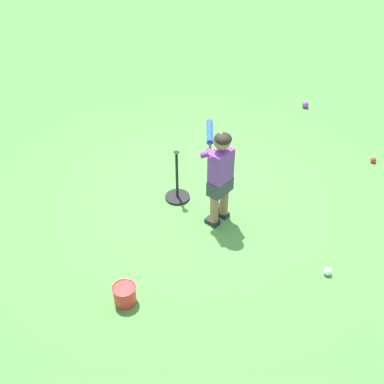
{
  "coord_description": "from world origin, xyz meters",
  "views": [
    {
      "loc": [
        -4.15,
        1.31,
        3.44
      ],
      "look_at": [
        -0.42,
        0.16,
        0.45
      ],
      "focal_mm": 45.72,
      "sensor_mm": 36.0,
      "label": 1
    }
  ],
  "objects_px": {
    "play_ball_far_left": "(373,160)",
    "play_ball_far_right": "(305,105)",
    "child_batter": "(220,169)",
    "play_ball_center_lawn": "(328,272)",
    "batting_tee": "(177,191)",
    "toy_bucket": "(125,294)"
  },
  "relations": [
    {
      "from": "play_ball_far_left",
      "to": "toy_bucket",
      "type": "relative_size",
      "value": 0.33
    },
    {
      "from": "child_batter",
      "to": "batting_tee",
      "type": "relative_size",
      "value": 1.74
    },
    {
      "from": "play_ball_far_left",
      "to": "play_ball_far_right",
      "type": "bearing_deg",
      "value": 4.65
    },
    {
      "from": "child_batter",
      "to": "play_ball_center_lawn",
      "type": "height_order",
      "value": "child_batter"
    },
    {
      "from": "play_ball_center_lawn",
      "to": "batting_tee",
      "type": "height_order",
      "value": "batting_tee"
    },
    {
      "from": "child_batter",
      "to": "play_ball_far_right",
      "type": "xyz_separation_m",
      "value": [
        2.02,
        -2.1,
        -0.6
      ]
    },
    {
      "from": "child_batter",
      "to": "play_ball_far_left",
      "type": "bearing_deg",
      "value": -78.61
    },
    {
      "from": "child_batter",
      "to": "batting_tee",
      "type": "xyz_separation_m",
      "value": [
        0.47,
        0.32,
        -0.55
      ]
    },
    {
      "from": "play_ball_center_lawn",
      "to": "batting_tee",
      "type": "bearing_deg",
      "value": 33.88
    },
    {
      "from": "play_ball_center_lawn",
      "to": "play_ball_far_right",
      "type": "xyz_separation_m",
      "value": [
        3.1,
        -1.38,
        0.01
      ]
    },
    {
      "from": "child_batter",
      "to": "play_ball_center_lawn",
      "type": "bearing_deg",
      "value": -146.08
    },
    {
      "from": "play_ball_far_right",
      "to": "toy_bucket",
      "type": "distance_m",
      "value": 4.34
    },
    {
      "from": "child_batter",
      "to": "toy_bucket",
      "type": "distance_m",
      "value": 1.54
    },
    {
      "from": "play_ball_center_lawn",
      "to": "child_batter",
      "type": "bearing_deg",
      "value": 33.92
    },
    {
      "from": "play_ball_far_left",
      "to": "batting_tee",
      "type": "bearing_deg",
      "value": 89.46
    },
    {
      "from": "child_batter",
      "to": "toy_bucket",
      "type": "relative_size",
      "value": 5.0
    },
    {
      "from": "child_batter",
      "to": "play_ball_far_right",
      "type": "height_order",
      "value": "child_batter"
    },
    {
      "from": "play_ball_center_lawn",
      "to": "play_ball_far_left",
      "type": "bearing_deg",
      "value": -44.69
    },
    {
      "from": "child_batter",
      "to": "play_ball_far_left",
      "type": "height_order",
      "value": "child_batter"
    },
    {
      "from": "child_batter",
      "to": "batting_tee",
      "type": "height_order",
      "value": "child_batter"
    },
    {
      "from": "child_batter",
      "to": "play_ball_center_lawn",
      "type": "relative_size",
      "value": 13.83
    },
    {
      "from": "play_ball_far_right",
      "to": "toy_bucket",
      "type": "relative_size",
      "value": 0.44
    }
  ]
}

